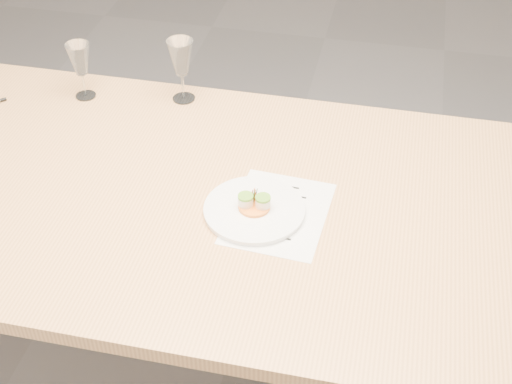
% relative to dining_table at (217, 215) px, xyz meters
% --- Properties ---
extents(ground, '(7.00, 7.00, 0.00)m').
position_rel_dining_table_xyz_m(ground, '(0.00, 0.00, -0.68)').
color(ground, slate).
rests_on(ground, ground).
extents(dining_table, '(2.40, 1.00, 0.75)m').
position_rel_dining_table_xyz_m(dining_table, '(0.00, 0.00, 0.00)').
color(dining_table, '#E1A262').
rests_on(dining_table, ground).
extents(dinner_plate, '(0.25, 0.25, 0.07)m').
position_rel_dining_table_xyz_m(dinner_plate, '(0.11, -0.04, 0.08)').
color(dinner_plate, white).
rests_on(dinner_plate, dining_table).
extents(recipe_sheet, '(0.26, 0.31, 0.00)m').
position_rel_dining_table_xyz_m(recipe_sheet, '(0.17, -0.03, 0.07)').
color(recipe_sheet, white).
rests_on(recipe_sheet, dining_table).
extents(wine_glass_1, '(0.07, 0.07, 0.18)m').
position_rel_dining_table_xyz_m(wine_glass_1, '(-0.51, 0.37, 0.19)').
color(wine_glass_1, white).
rests_on(wine_glass_1, dining_table).
extents(wine_glass_2, '(0.08, 0.08, 0.20)m').
position_rel_dining_table_xyz_m(wine_glass_2, '(-0.21, 0.42, 0.20)').
color(wine_glass_2, white).
rests_on(wine_glass_2, dining_table).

